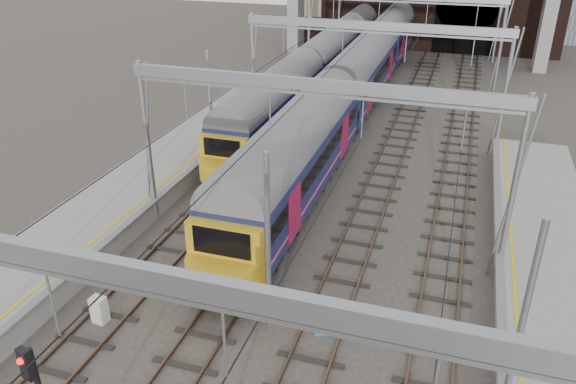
% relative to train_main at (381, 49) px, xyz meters
% --- Properties ---
extents(ground, '(160.00, 160.00, 0.00)m').
position_rel_train_main_xyz_m(ground, '(2.00, -38.48, -2.68)').
color(ground, '#38332D').
rests_on(ground, ground).
extents(platform_left, '(4.32, 55.00, 1.12)m').
position_rel_train_main_xyz_m(platform_left, '(-8.18, -35.98, -2.13)').
color(platform_left, gray).
rests_on(platform_left, ground).
extents(tracks, '(14.40, 80.00, 0.22)m').
position_rel_train_main_xyz_m(tracks, '(2.00, -23.48, -2.66)').
color(tracks, '#4C3828').
rests_on(tracks, ground).
extents(overhead_line, '(16.80, 80.00, 8.00)m').
position_rel_train_main_xyz_m(overhead_line, '(2.00, -17.00, 3.89)').
color(overhead_line, gray).
rests_on(overhead_line, ground).
extents(retaining_wall, '(28.00, 2.75, 9.00)m').
position_rel_train_main_xyz_m(retaining_wall, '(3.40, 13.45, 1.65)').
color(retaining_wall, black).
rests_on(retaining_wall, ground).
extents(train_main, '(3.12, 72.01, 5.26)m').
position_rel_train_main_xyz_m(train_main, '(0.00, 0.00, 0.00)').
color(train_main, black).
rests_on(train_main, ground).
extents(train_second, '(2.80, 48.60, 4.82)m').
position_rel_train_main_xyz_m(train_second, '(-4.00, -2.63, -0.19)').
color(train_second, black).
rests_on(train_second, ground).
extents(relay_cabinet, '(0.58, 0.50, 1.08)m').
position_rel_train_main_xyz_m(relay_cabinet, '(-4.13, -38.29, -2.14)').
color(relay_cabinet, silver).
rests_on(relay_cabinet, ground).
extents(equip_cover_a, '(1.15, 0.97, 0.11)m').
position_rel_train_main_xyz_m(equip_cover_a, '(4.15, -36.15, -2.62)').
color(equip_cover_a, '#1C87D3').
rests_on(equip_cover_a, ground).
extents(equip_cover_b, '(1.03, 0.85, 0.10)m').
position_rel_train_main_xyz_m(equip_cover_b, '(-0.13, -30.03, -2.63)').
color(equip_cover_b, '#1C87D3').
rests_on(equip_cover_b, ground).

